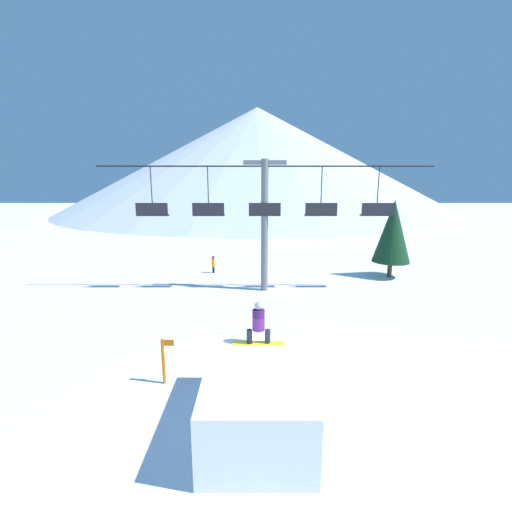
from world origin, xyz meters
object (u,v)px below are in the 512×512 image
at_px(pine_tree_near, 392,231).
at_px(distant_skier, 213,264).
at_px(snowboarder, 258,323).
at_px(trail_marker, 163,360).
at_px(snow_ramp, 256,397).

relative_size(pine_tree_near, distant_skier, 4.24).
relative_size(snowboarder, distant_skier, 1.22).
height_order(pine_tree_near, trail_marker, pine_tree_near).
distance_m(snowboarder, distant_skier, 14.96).
xyz_separation_m(pine_tree_near, distant_skier, (-12.14, 1.06, -2.46)).
distance_m(snowboarder, trail_marker, 3.39).
height_order(snow_ramp, trail_marker, snow_ramp).
distance_m(pine_tree_near, trail_marker, 17.69).
bearing_deg(snowboarder, pine_tree_near, 56.15).
xyz_separation_m(snowboarder, distant_skier, (-3.11, 14.54, -1.64)).
bearing_deg(pine_tree_near, trail_marker, -133.17).
height_order(snowboarder, distant_skier, snowboarder).
bearing_deg(distant_skier, snowboarder, -77.94).
bearing_deg(snow_ramp, trail_marker, 146.14).
relative_size(snow_ramp, snowboarder, 2.68).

